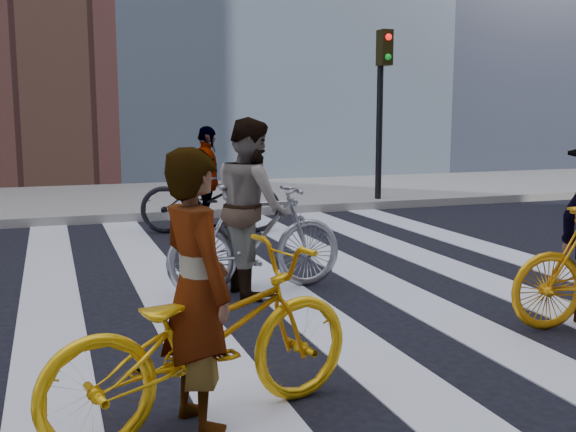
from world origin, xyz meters
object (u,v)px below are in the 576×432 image
bike_silver_mid (256,238)px  rider_left (196,290)px  traffic_signal (382,87)px  bike_dark_rear (211,196)px  rider_rear (207,180)px  rider_mid (251,206)px  bike_yellow_left (206,338)px

bike_silver_mid → rider_left: rider_left is taller
bike_silver_mid → rider_left: (-1.17, -2.71, 0.25)m
traffic_signal → rider_left: bearing=-123.4°
bike_silver_mid → bike_dark_rear: 3.53m
traffic_signal → rider_rear: 4.41m
rider_mid → rider_rear: size_ratio=1.09×
bike_dark_rear → rider_rear: 0.25m
traffic_signal → rider_left: size_ratio=2.08×
bike_yellow_left → rider_rear: rider_rear is taller
rider_left → bike_silver_mid: bearing=-38.1°
bike_dark_rear → rider_rear: bearing=105.6°
rider_left → rider_rear: size_ratio=1.00×
traffic_signal → bike_yellow_left: size_ratio=1.71×
bike_yellow_left → bike_silver_mid: 2.94m
traffic_signal → rider_mid: size_ratio=1.90×
rider_mid → rider_rear: bearing=-8.7°
traffic_signal → rider_mid: 6.82m
bike_silver_mid → rider_rear: (0.30, 3.52, 0.25)m
bike_silver_mid → rider_rear: size_ratio=1.14×
bike_silver_mid → rider_left: size_ratio=1.15×
rider_mid → bike_yellow_left: bearing=155.5°
bike_yellow_left → rider_left: 0.29m
bike_dark_rear → bike_yellow_left: bearing=-177.7°
rider_left → rider_mid: (1.12, 2.71, 0.08)m
bike_yellow_left → rider_left: bearing=75.3°
bike_silver_mid → bike_dark_rear: bike_dark_rear is taller
bike_silver_mid → rider_mid: size_ratio=1.05×
bike_yellow_left → bike_dark_rear: (1.47, 6.23, 0.04)m
bike_yellow_left → bike_silver_mid: bearing=-37.2°
bike_silver_mid → rider_mid: 0.33m
bike_yellow_left → rider_rear: bearing=-27.6°
bike_silver_mid → bike_dark_rear: size_ratio=0.87×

